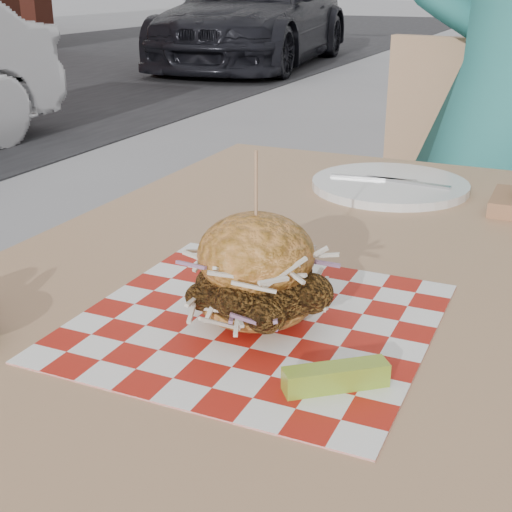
{
  "coord_description": "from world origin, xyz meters",
  "views": [
    {
      "loc": [
        0.48,
        -0.72,
        1.09
      ],
      "look_at": [
        0.2,
        -0.1,
        0.82
      ],
      "focal_mm": 50.0,
      "sensor_mm": 36.0,
      "label": 1
    }
  ],
  "objects_px": {
    "patio_chair": "(453,197)",
    "sandwich": "(256,276)",
    "car_dark": "(256,16)",
    "patio_table": "(314,317)",
    "diner": "(509,101)"
  },
  "relations": [
    {
      "from": "car_dark",
      "to": "sandwich",
      "type": "height_order",
      "value": "car_dark"
    },
    {
      "from": "patio_table",
      "to": "sandwich",
      "type": "relative_size",
      "value": 6.53
    },
    {
      "from": "patio_chair",
      "to": "sandwich",
      "type": "bearing_deg",
      "value": -83.89
    },
    {
      "from": "diner",
      "to": "car_dark",
      "type": "relative_size",
      "value": 0.38
    },
    {
      "from": "patio_table",
      "to": "patio_chair",
      "type": "relative_size",
      "value": 1.26
    },
    {
      "from": "diner",
      "to": "car_dark",
      "type": "distance_m",
      "value": 8.3
    },
    {
      "from": "patio_table",
      "to": "patio_chair",
      "type": "xyz_separation_m",
      "value": [
        0.01,
        1.06,
        -0.12
      ]
    },
    {
      "from": "diner",
      "to": "patio_table",
      "type": "xyz_separation_m",
      "value": [
        -0.13,
        -0.95,
        -0.16
      ]
    },
    {
      "from": "diner",
      "to": "sandwich",
      "type": "relative_size",
      "value": 9.0
    },
    {
      "from": "car_dark",
      "to": "patio_chair",
      "type": "distance_m",
      "value": 8.14
    },
    {
      "from": "diner",
      "to": "patio_table",
      "type": "relative_size",
      "value": 1.38
    },
    {
      "from": "patio_table",
      "to": "patio_chair",
      "type": "height_order",
      "value": "patio_chair"
    },
    {
      "from": "patio_table",
      "to": "diner",
      "type": "bearing_deg",
      "value": 82.14
    },
    {
      "from": "diner",
      "to": "patio_chair",
      "type": "height_order",
      "value": "diner"
    },
    {
      "from": "car_dark",
      "to": "sandwich",
      "type": "xyz_separation_m",
      "value": [
        3.8,
        -8.44,
        0.17
      ]
    }
  ]
}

